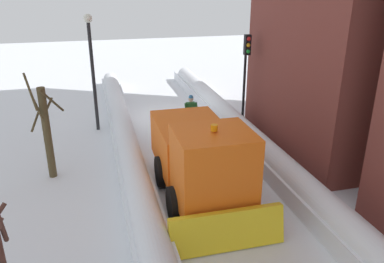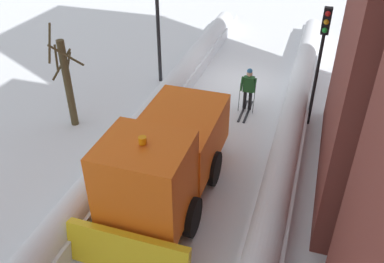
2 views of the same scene
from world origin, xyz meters
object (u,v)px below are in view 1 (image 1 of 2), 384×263
Objects in this scene: street_lamp at (92,60)px; bare_tree_near at (46,130)px; plow_truck at (200,157)px; skier at (191,111)px; traffic_light_pole at (246,65)px.

street_lamp is 5.15m from bare_tree_near.
plow_truck is 6.18m from skier.
street_lamp reaches higher than skier.
plow_truck is 3.31× the size of skier.
bare_tree_near is at bearing -29.72° from plow_truck.
bare_tree_near is (6.15, 3.23, 0.86)m from skier.
plow_truck is 6.90m from traffic_light_pole.
traffic_light_pole is 1.17× the size of bare_tree_near.
traffic_light_pole is (-3.73, -5.55, 1.72)m from plow_truck.
skier is at bearing -152.30° from bare_tree_near.
traffic_light_pole reaches higher than plow_truck.
plow_truck reaches higher than skier.
traffic_light_pole is 0.84× the size of street_lamp.
street_lamp reaches higher than bare_tree_near.
bare_tree_near is at bearing 27.70° from skier.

